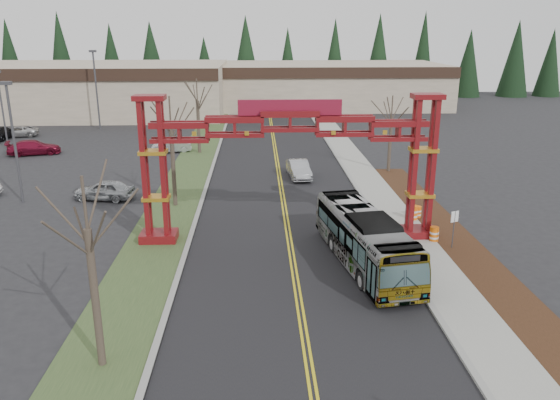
{
  "coord_description": "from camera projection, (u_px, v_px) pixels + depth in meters",
  "views": [
    {
      "loc": [
        -1.88,
        -13.51,
        12.45
      ],
      "look_at": [
        -0.71,
        14.76,
        3.58
      ],
      "focal_mm": 35.0,
      "sensor_mm": 36.0,
      "label": 1
    }
  ],
  "objects": [
    {
      "name": "barrel_north",
      "position": [
        418.0,
        212.0,
        37.39
      ],
      "size": [
        0.48,
        0.48,
        0.89
      ],
      "color": "orange",
      "rests_on": "ground"
    },
    {
      "name": "grass_median",
      "position": [
        175.0,
        205.0,
        40.19
      ],
      "size": [
        4.0,
        110.0,
        0.08
      ],
      "primitive_type": "cube",
      "color": "#314924",
      "rests_on": "ground"
    },
    {
      "name": "bare_tree_median_mid",
      "position": [
        171.0,
        126.0,
        38.46
      ],
      "size": [
        3.08,
        3.08,
        8.03
      ],
      "color": "#382D26",
      "rests_on": "ground"
    },
    {
      "name": "barrel_south",
      "position": [
        434.0,
        235.0,
        33.15
      ],
      "size": [
        0.55,
        0.55,
        1.02
      ],
      "color": "orange",
      "rests_on": "ground"
    },
    {
      "name": "parked_car_near_a",
      "position": [
        104.0,
        190.0,
        41.5
      ],
      "size": [
        4.75,
        2.51,
        1.54
      ],
      "primitive_type": "imported",
      "rotation": [
        0.0,
        0.0,
        4.55
      ],
      "color": "#A6ABAE",
      "rests_on": "ground"
    },
    {
      "name": "curb_left",
      "position": [
        201.0,
        205.0,
        40.25
      ],
      "size": [
        0.3,
        110.0,
        0.15
      ],
      "primitive_type": "cube",
      "color": "gray",
      "rests_on": "ground"
    },
    {
      "name": "lane_line_right",
      "position": [
        285.0,
        204.0,
        40.51
      ],
      "size": [
        0.12,
        100.0,
        0.01
      ],
      "primitive_type": "cube",
      "color": "gold",
      "rests_on": "road"
    },
    {
      "name": "parked_car_far_b",
      "position": [
        17.0,
        131.0,
        65.92
      ],
      "size": [
        4.96,
        2.8,
        1.31
      ],
      "primitive_type": "imported",
      "rotation": [
        0.0,
        0.0,
        4.85
      ],
      "color": "#BABABA",
      "rests_on": "ground"
    },
    {
      "name": "transit_bus",
      "position": [
        365.0,
        239.0,
        29.73
      ],
      "size": [
        4.23,
        11.13,
        3.03
      ],
      "primitive_type": "imported",
      "rotation": [
        0.0,
        0.0,
        0.16
      ],
      "color": "#98999F",
      "rests_on": "ground"
    },
    {
      "name": "gateway_arch",
      "position": [
        290.0,
        144.0,
        32.05
      ],
      "size": [
        18.2,
        1.6,
        8.9
      ],
      "color": "#5E0C11",
      "rests_on": "ground"
    },
    {
      "name": "bare_tree_right_far",
      "position": [
        391.0,
        118.0,
        48.3
      ],
      "size": [
        3.0,
        3.0,
        6.91
      ],
      "color": "#382D26",
      "rests_on": "ground"
    },
    {
      "name": "bare_tree_median_near",
      "position": [
        88.0,
        230.0,
        19.47
      ],
      "size": [
        2.99,
        2.99,
        7.6
      ],
      "color": "#382D26",
      "rests_on": "ground"
    },
    {
      "name": "curb_right",
      "position": [
        366.0,
        203.0,
        40.74
      ],
      "size": [
        0.3,
        110.0,
        0.15
      ],
      "primitive_type": "cube",
      "color": "gray",
      "rests_on": "ground"
    },
    {
      "name": "light_pole_near",
      "position": [
        13.0,
        134.0,
        39.62
      ],
      "size": [
        0.77,
        0.39,
        8.94
      ],
      "color": "#3F3F44",
      "rests_on": "ground"
    },
    {
      "name": "parked_car_far_c",
      "position": [
        1.0,
        133.0,
        64.39
      ],
      "size": [
        2.52,
        5.45,
        1.54
      ],
      "primitive_type": "imported",
      "rotation": [
        0.0,
        0.0,
        3.07
      ],
      "color": "black",
      "rests_on": "ground"
    },
    {
      "name": "light_pole_mid",
      "position": [
        2.0,
        105.0,
        57.47
      ],
      "size": [
        0.73,
        0.36,
        8.38
      ],
      "color": "#3F3F44",
      "rests_on": "ground"
    },
    {
      "name": "silver_sedan",
      "position": [
        299.0,
        169.0,
        47.63
      ],
      "size": [
        2.07,
        4.78,
        1.53
      ],
      "primitive_type": "imported",
      "rotation": [
        0.0,
        0.0,
        0.1
      ],
      "color": "#A5A8AD",
      "rests_on": "ground"
    },
    {
      "name": "parked_car_far_a",
      "position": [
        171.0,
        146.0,
        57.53
      ],
      "size": [
        4.33,
        2.24,
        1.36
      ],
      "primitive_type": "imported",
      "rotation": [
        0.0,
        0.0,
        4.92
      ],
      "color": "#ABAFB3",
      "rests_on": "ground"
    },
    {
      "name": "landscape_strip",
      "position": [
        507.0,
        295.0,
        26.6
      ],
      "size": [
        2.6,
        50.0,
        0.12
      ],
      "primitive_type": "cube",
      "color": "black",
      "rests_on": "ground"
    },
    {
      "name": "road",
      "position": [
        284.0,
        204.0,
        40.51
      ],
      "size": [
        12.0,
        110.0,
        0.02
      ],
      "primitive_type": "cube",
      "color": "black",
      "rests_on": "ground"
    },
    {
      "name": "retail_building_west",
      "position": [
        72.0,
        89.0,
        82.97
      ],
      "size": [
        46.0,
        22.3,
        7.5
      ],
      "color": "tan",
      "rests_on": "ground"
    },
    {
      "name": "parked_car_mid_a",
      "position": [
        34.0,
        147.0,
        56.48
      ],
      "size": [
        5.61,
        3.52,
        1.51
      ],
      "primitive_type": "imported",
      "rotation": [
        0.0,
        0.0,
        1.86
      ],
      "color": "maroon",
      "rests_on": "ground"
    },
    {
      "name": "conifer_treeline",
      "position": [
        268.0,
        63.0,
        102.47
      ],
      "size": [
        116.1,
        5.6,
        13.0
      ],
      "color": "black",
      "rests_on": "ground"
    },
    {
      "name": "barrel_mid",
      "position": [
        413.0,
        213.0,
        36.87
      ],
      "size": [
        0.6,
        0.6,
        1.1
      ],
      "color": "orange",
      "rests_on": "ground"
    },
    {
      "name": "bare_tree_median_far",
      "position": [
        197.0,
        101.0,
        55.8
      ],
      "size": [
        3.39,
        3.39,
        7.68
      ],
      "color": "#382D26",
      "rests_on": "ground"
    },
    {
      "name": "sidewalk_right",
      "position": [
        385.0,
        202.0,
        40.8
      ],
      "size": [
        2.6,
        110.0,
        0.14
      ],
      "primitive_type": "cube",
      "color": "gray",
      "rests_on": "ground"
    },
    {
      "name": "street_sign",
      "position": [
        454.0,
        222.0,
        31.75
      ],
      "size": [
        0.51,
        0.26,
        2.38
      ],
      "color": "#3F3F44",
      "rests_on": "ground"
    },
    {
      "name": "lane_line_left",
      "position": [
        282.0,
        204.0,
        40.51
      ],
      "size": [
        0.12,
        100.0,
        0.01
      ],
      "primitive_type": "cube",
      "color": "gold",
      "rests_on": "road"
    },
    {
      "name": "light_pole_far",
      "position": [
        96.0,
        84.0,
        69.43
      ],
      "size": [
        0.87,
        0.43,
        9.98
      ],
      "color": "#3F3F44",
      "rests_on": "ground"
    },
    {
      "name": "retail_building_east",
      "position": [
        327.0,
        85.0,
        92.26
      ],
      "size": [
        38.0,
        20.3,
        7.0
      ],
      "color": "tan",
      "rests_on": "ground"
    }
  ]
}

